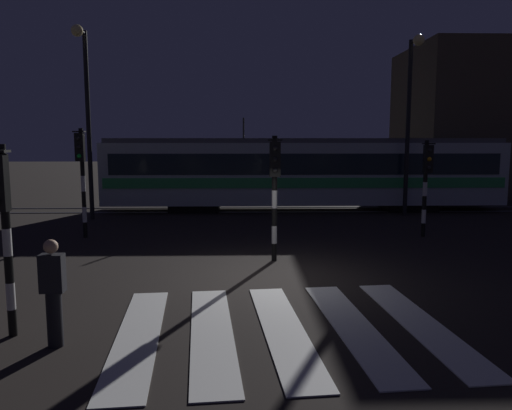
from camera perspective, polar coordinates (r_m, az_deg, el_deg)
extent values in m
plane|color=black|center=(11.79, 1.93, -8.44)|extent=(120.00, 120.00, 0.00)
cube|color=#59595E|center=(22.20, 0.33, -0.81)|extent=(80.00, 0.12, 0.03)
cube|color=#59595E|center=(23.62, 0.22, -0.30)|extent=(80.00, 0.12, 0.03)
cube|color=silver|center=(8.83, -13.17, -14.15)|extent=(1.10, 4.61, 0.02)
cube|color=silver|center=(8.78, -5.00, -14.12)|extent=(1.10, 4.61, 0.02)
cube|color=silver|center=(8.89, 3.11, -13.82)|extent=(1.10, 4.61, 0.02)
cube|color=silver|center=(9.16, 10.85, -13.29)|extent=(1.10, 4.61, 0.02)
cube|color=silver|center=(9.58, 18.00, -12.58)|extent=(1.10, 4.61, 0.02)
cylinder|color=black|center=(13.49, 2.07, -5.34)|extent=(0.14, 0.14, 0.47)
cylinder|color=white|center=(13.39, 2.08, -3.37)|extent=(0.14, 0.14, 0.47)
cylinder|color=black|center=(13.31, 2.09, -1.37)|extent=(0.14, 0.14, 0.47)
cylinder|color=white|center=(13.24, 2.10, 0.66)|extent=(0.14, 0.14, 0.47)
cylinder|color=black|center=(13.19, 2.11, 2.70)|extent=(0.14, 0.14, 0.47)
cylinder|color=white|center=(13.16, 2.12, 4.75)|extent=(0.14, 0.14, 0.47)
cylinder|color=black|center=(13.15, 2.13, 6.81)|extent=(0.14, 0.14, 0.47)
cube|color=black|center=(12.99, 2.16, 5.20)|extent=(0.28, 0.20, 0.90)
sphere|color=black|center=(12.87, 2.20, 6.43)|extent=(0.14, 0.14, 0.14)
sphere|color=black|center=(12.88, 2.20, 5.18)|extent=(0.14, 0.14, 0.14)
sphere|color=black|center=(12.89, 2.19, 3.94)|extent=(0.14, 0.14, 0.14)
cube|color=black|center=(12.98, 2.18, 7.36)|extent=(0.36, 0.24, 0.04)
cylinder|color=black|center=(17.52, -18.75, -2.68)|extent=(0.14, 0.14, 0.51)
cylinder|color=white|center=(17.44, -18.82, -1.03)|extent=(0.14, 0.14, 0.51)
cylinder|color=black|center=(17.38, -18.89, 0.63)|extent=(0.14, 0.14, 0.51)
cylinder|color=white|center=(17.33, -18.97, 2.31)|extent=(0.14, 0.14, 0.51)
cylinder|color=black|center=(17.29, -19.04, 3.99)|extent=(0.14, 0.14, 0.51)
cylinder|color=white|center=(17.27, -19.11, 5.67)|extent=(0.14, 0.14, 0.51)
cylinder|color=black|center=(17.27, -19.18, 7.36)|extent=(0.14, 0.14, 0.51)
cube|color=black|center=(17.11, -19.31, 6.20)|extent=(0.28, 0.20, 0.90)
sphere|color=black|center=(17.00, -19.46, 7.13)|extent=(0.14, 0.14, 0.14)
sphere|color=black|center=(17.00, -19.42, 6.19)|extent=(0.14, 0.14, 0.14)
sphere|color=green|center=(17.01, -19.38, 5.25)|extent=(0.14, 0.14, 0.14)
cube|color=black|center=(17.10, -19.38, 7.84)|extent=(0.36, 0.24, 0.04)
cylinder|color=black|center=(9.45, -25.83, -11.87)|extent=(0.14, 0.14, 0.45)
cylinder|color=white|center=(9.32, -25.99, -9.25)|extent=(0.14, 0.14, 0.45)
cylinder|color=black|center=(9.20, -26.16, -6.55)|extent=(0.14, 0.14, 0.45)
cylinder|color=white|center=(9.11, -26.32, -3.79)|extent=(0.14, 0.14, 0.45)
cylinder|color=black|center=(9.04, -26.49, -0.98)|extent=(0.14, 0.14, 0.45)
cylinder|color=white|center=(8.99, -26.66, 1.86)|extent=(0.14, 0.14, 0.45)
cylinder|color=black|center=(8.96, -26.83, 4.74)|extent=(0.14, 0.14, 0.45)
cylinder|color=black|center=(17.65, 18.38, -2.68)|extent=(0.14, 0.14, 0.45)
cylinder|color=white|center=(17.58, 18.44, -1.22)|extent=(0.14, 0.14, 0.45)
cylinder|color=black|center=(17.51, 18.50, 0.25)|extent=(0.14, 0.14, 0.45)
cylinder|color=white|center=(17.47, 18.56, 1.73)|extent=(0.14, 0.14, 0.45)
cylinder|color=black|center=(17.43, 18.63, 3.22)|extent=(0.14, 0.14, 0.45)
cylinder|color=white|center=(17.40, 18.69, 4.71)|extent=(0.14, 0.14, 0.45)
cylinder|color=black|center=(17.39, 18.75, 6.21)|extent=(0.14, 0.14, 0.45)
cube|color=black|center=(17.24, 18.90, 4.95)|extent=(0.28, 0.20, 0.90)
sphere|color=black|center=(17.13, 19.06, 5.87)|extent=(0.14, 0.14, 0.14)
sphere|color=orange|center=(17.14, 19.02, 4.93)|extent=(0.14, 0.14, 0.14)
sphere|color=black|center=(17.15, 18.98, 4.00)|extent=(0.14, 0.14, 0.14)
cube|color=black|center=(17.23, 18.97, 6.58)|extent=(0.36, 0.24, 0.04)
cylinder|color=black|center=(21.18, -18.41, 8.35)|extent=(0.18, 0.18, 7.36)
cylinder|color=black|center=(21.13, -19.21, 18.11)|extent=(0.10, 0.90, 0.10)
sphere|color=#F9E08C|center=(20.69, -19.60, 18.10)|extent=(0.44, 0.44, 0.44)
cylinder|color=black|center=(22.03, 16.80, 8.17)|extent=(0.18, 0.18, 7.20)
cylinder|color=black|center=(21.95, 17.54, 17.35)|extent=(0.10, 0.90, 0.10)
sphere|color=#F9E08C|center=(21.51, 17.94, 17.32)|extent=(0.44, 0.44, 0.44)
cube|color=#B2BCC1|center=(22.88, 5.25, 3.65)|extent=(17.62, 2.50, 2.70)
cube|color=green|center=(21.65, 5.63, 2.50)|extent=(17.27, 0.04, 0.44)
cube|color=green|center=(24.16, 4.89, 3.03)|extent=(17.27, 0.04, 0.44)
cube|color=black|center=(21.60, 5.65, 4.61)|extent=(16.74, 0.03, 0.90)
cube|color=#4C4C51|center=(22.83, 5.29, 7.29)|extent=(17.27, 2.30, 0.20)
cylinder|color=#262628|center=(22.68, -1.41, 8.58)|extent=(0.08, 0.08, 1.00)
cube|color=black|center=(24.08, 16.73, -0.09)|extent=(2.20, 2.00, 0.35)
cube|color=black|center=(22.98, -6.88, -0.17)|extent=(2.20, 2.00, 0.35)
sphere|color=#F9F2CC|center=(25.50, 25.44, 2.45)|extent=(0.24, 0.24, 0.24)
cylinder|color=black|center=(8.67, -21.82, -11.90)|extent=(0.24, 0.24, 0.88)
cube|color=black|center=(8.46, -22.06, -7.16)|extent=(0.36, 0.22, 0.60)
sphere|color=tan|center=(8.36, -22.21, -4.38)|extent=(0.22, 0.22, 0.22)
cube|color=#42382D|center=(34.00, 26.69, 8.47)|extent=(12.02, 8.00, 8.51)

